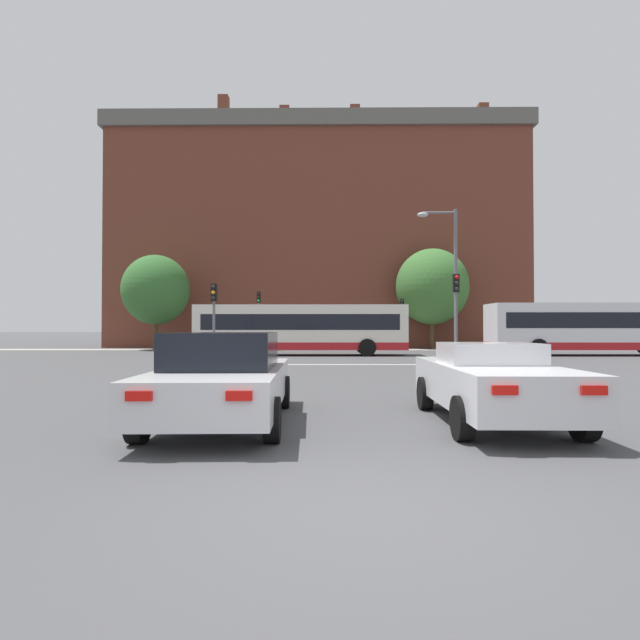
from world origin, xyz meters
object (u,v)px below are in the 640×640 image
(street_lamp_junction, at_px, (449,269))
(pedestrian_walking_east, at_px, (378,337))
(bus_crossing_lead, at_px, (301,328))
(traffic_light_near_left, at_px, (214,309))
(pedestrian_waiting, at_px, (310,337))
(car_roadster_right, at_px, (491,382))
(pedestrian_walking_west, at_px, (307,336))
(traffic_light_near_right, at_px, (456,303))
(car_saloon_left, at_px, (224,377))
(traffic_light_far_right, at_px, (402,315))
(bus_crossing_trailing, at_px, (594,328))
(traffic_light_far_left, at_px, (259,311))

(street_lamp_junction, xyz_separation_m, pedestrian_walking_east, (-1.74, 13.97, -3.36))
(bus_crossing_lead, relative_size, traffic_light_near_left, 3.41)
(pedestrian_waiting, bearing_deg, bus_crossing_lead, 91.12)
(street_lamp_junction, height_order, pedestrian_walking_east, street_lamp_junction)
(car_roadster_right, xyz_separation_m, pedestrian_walking_east, (1.16, 28.40, 0.25))
(bus_crossing_lead, xyz_separation_m, traffic_light_near_left, (-3.63, -6.94, 0.88))
(pedestrian_walking_east, bearing_deg, pedestrian_waiting, -105.78)
(car_roadster_right, xyz_separation_m, pedestrian_walking_west, (-4.13, 29.40, 0.35))
(traffic_light_near_right, bearing_deg, car_saloon_left, -118.89)
(pedestrian_waiting, bearing_deg, street_lamp_junction, 119.60)
(bus_crossing_lead, height_order, street_lamp_junction, street_lamp_junction)
(car_saloon_left, height_order, street_lamp_junction, street_lamp_junction)
(car_saloon_left, relative_size, traffic_light_near_right, 1.24)
(pedestrian_walking_west, bearing_deg, car_roadster_right, -85.33)
(traffic_light_near_right, distance_m, pedestrian_walking_west, 17.44)
(traffic_light_far_right, xyz_separation_m, pedestrian_walking_west, (-6.97, 1.50, -1.50))
(pedestrian_waiting, xyz_separation_m, pedestrian_walking_west, (-0.26, 0.99, 0.07))
(car_saloon_left, xyz_separation_m, traffic_light_far_right, (7.34, 27.93, 1.77))
(traffic_light_near_right, bearing_deg, pedestrian_walking_west, 114.28)
(traffic_light_near_left, height_order, pedestrian_waiting, traffic_light_near_left)
(traffic_light_near_right, xyz_separation_m, traffic_light_far_right, (-0.17, 14.32, -0.15))
(traffic_light_near_left, relative_size, pedestrian_walking_west, 2.05)
(bus_crossing_trailing, distance_m, traffic_light_near_left, 22.07)
(car_saloon_left, bearing_deg, bus_crossing_trailing, 48.57)
(pedestrian_walking_west, bearing_deg, pedestrian_waiting, -78.50)
(traffic_light_far_right, bearing_deg, traffic_light_near_right, -89.33)
(car_roadster_right, bearing_deg, traffic_light_far_left, 105.81)
(traffic_light_near_left, distance_m, street_lamp_junction, 10.90)
(pedestrian_walking_west, bearing_deg, traffic_light_far_right, -15.49)
(car_saloon_left, xyz_separation_m, car_roadster_right, (4.51, 0.03, -0.08))
(traffic_light_near_right, xyz_separation_m, pedestrian_walking_east, (-1.84, 14.82, -1.75))
(traffic_light_near_right, height_order, pedestrian_walking_east, traffic_light_near_right)
(car_roadster_right, relative_size, pedestrian_waiting, 2.65)
(pedestrian_waiting, bearing_deg, traffic_light_far_right, 179.40)
(bus_crossing_trailing, xyz_separation_m, traffic_light_far_left, (-20.66, 6.38, 1.22))
(pedestrian_waiting, height_order, pedestrian_walking_west, pedestrian_walking_west)
(traffic_light_near_left, xyz_separation_m, pedestrian_walking_west, (3.70, 15.32, -1.42))
(car_roadster_right, xyz_separation_m, street_lamp_junction, (2.91, 14.43, 3.61))
(bus_crossing_trailing, height_order, street_lamp_junction, street_lamp_junction)
(traffic_light_near_left, distance_m, traffic_light_far_right, 17.46)
(pedestrian_walking_west, bearing_deg, pedestrian_walking_east, -14.02)
(car_roadster_right, distance_m, traffic_light_far_right, 28.10)
(traffic_light_far_left, xyz_separation_m, street_lamp_junction, (10.49, -13.05, 1.45))
(pedestrian_waiting, bearing_deg, pedestrian_walking_west, -71.44)
(car_saloon_left, distance_m, traffic_light_near_right, 15.66)
(pedestrian_walking_east, distance_m, pedestrian_walking_west, 5.39)
(bus_crossing_lead, height_order, pedestrian_walking_west, bus_crossing_lead)
(traffic_light_near_right, xyz_separation_m, pedestrian_walking_west, (-7.14, 15.82, -1.65))
(traffic_light_far_left, xyz_separation_m, traffic_light_far_right, (10.42, 0.42, -0.32))
(street_lamp_junction, xyz_separation_m, pedestrian_walking_west, (-7.04, 14.97, -3.26))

